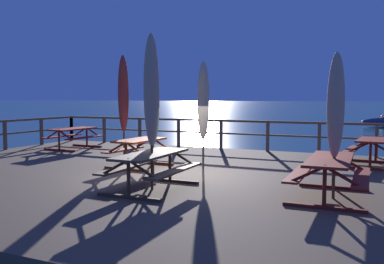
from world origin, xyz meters
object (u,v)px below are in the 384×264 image
at_px(picnic_table_mid_right, 373,146).
at_px(picnic_table_back_right, 140,147).
at_px(picnic_table_front_left, 73,134).
at_px(picnic_table_back_left, 330,169).
at_px(patio_umbrella_tall_mid_right, 151,91).
at_px(picnic_table_mid_centre, 151,163).
at_px(patio_umbrella_short_back, 123,94).
at_px(patio_umbrella_short_mid, 203,101).
at_px(patio_umbrella_tall_back_left, 336,106).
at_px(patio_umbrella_tall_mid_left, 153,103).

distance_m(picnic_table_mid_right, picnic_table_back_right, 6.51).
relative_size(picnic_table_front_left, picnic_table_back_right, 1.11).
xyz_separation_m(picnic_table_back_left, patio_umbrella_tall_mid_right, (-3.46, -0.74, 1.48)).
relative_size(picnic_table_mid_centre, picnic_table_mid_right, 1.11).
bearing_deg(patio_umbrella_short_back, picnic_table_back_right, -34.55).
relative_size(patio_umbrella_tall_mid_right, patio_umbrella_short_mid, 1.13).
bearing_deg(picnic_table_mid_right, patio_umbrella_tall_mid_right, -128.94).
xyz_separation_m(picnic_table_back_left, picnic_table_mid_right, (0.69, 4.39, -0.01)).
xyz_separation_m(picnic_table_mid_centre, picnic_table_front_left, (-6.16, 4.83, -0.01)).
xyz_separation_m(picnic_table_back_right, patio_umbrella_short_mid, (1.74, 0.37, 1.27)).
relative_size(picnic_table_mid_centre, patio_umbrella_short_mid, 0.74).
relative_size(picnic_table_mid_centre, patio_umbrella_short_back, 0.67).
bearing_deg(picnic_table_front_left, picnic_table_mid_right, 1.90).
bearing_deg(patio_umbrella_short_mid, picnic_table_mid_centre, -90.35).
distance_m(picnic_table_mid_centre, picnic_table_back_right, 2.92).
distance_m(patio_umbrella_tall_back_left, patio_umbrella_short_back, 6.61).
distance_m(patio_umbrella_tall_back_left, patio_umbrella_tall_mid_left, 4.12).
bearing_deg(picnic_table_mid_right, patio_umbrella_tall_back_left, -97.90).
height_order(picnic_table_back_right, patio_umbrella_tall_back_left, patio_umbrella_tall_back_left).
bearing_deg(patio_umbrella_short_back, picnic_table_front_left, 152.34).
relative_size(picnic_table_front_left, patio_umbrella_short_mid, 0.66).
distance_m(patio_umbrella_short_back, patio_umbrella_tall_mid_right, 4.00).
height_order(picnic_table_back_left, patio_umbrella_short_back, patio_umbrella_short_back).
relative_size(picnic_table_back_left, patio_umbrella_tall_back_left, 0.78).
xyz_separation_m(picnic_table_mid_right, picnic_table_front_left, (-10.30, -0.34, 0.00)).
distance_m(picnic_table_back_left, patio_umbrella_short_back, 6.69).
height_order(picnic_table_back_right, patio_umbrella_short_back, patio_umbrella_short_back).
distance_m(picnic_table_back_right, patio_umbrella_tall_back_left, 5.62).
distance_m(picnic_table_back_right, patio_umbrella_short_mid, 2.19).
relative_size(picnic_table_mid_right, patio_umbrella_short_mid, 0.66).
bearing_deg(picnic_table_mid_right, picnic_table_back_left, -98.92).
xyz_separation_m(patio_umbrella_tall_back_left, patio_umbrella_tall_mid_left, (-4.10, 0.32, 0.04)).
distance_m(picnic_table_back_left, picnic_table_front_left, 10.43).
height_order(picnic_table_mid_right, patio_umbrella_tall_back_left, patio_umbrella_tall_back_left).
bearing_deg(patio_umbrella_short_mid, patio_umbrella_short_back, 173.86).
height_order(picnic_table_mid_centre, patio_umbrella_tall_mid_right, patio_umbrella_tall_mid_right).
bearing_deg(patio_umbrella_tall_mid_left, patio_umbrella_tall_mid_right, -61.25).
bearing_deg(picnic_table_back_left, patio_umbrella_tall_back_left, -18.18).
height_order(patio_umbrella_tall_back_left, patio_umbrella_tall_mid_right, patio_umbrella_tall_mid_right).
height_order(patio_umbrella_tall_mid_right, patio_umbrella_tall_mid_left, patio_umbrella_tall_mid_right).
xyz_separation_m(picnic_table_back_left, patio_umbrella_tall_mid_left, (-4.03, 0.30, 1.23)).
bearing_deg(picnic_table_mid_centre, patio_umbrella_tall_mid_left, 117.99).
xyz_separation_m(picnic_table_mid_right, patio_umbrella_tall_back_left, (-0.61, -4.41, 1.20)).
relative_size(picnic_table_mid_right, patio_umbrella_tall_back_left, 0.69).
bearing_deg(picnic_table_back_left, patio_umbrella_tall_mid_left, 175.80).
xyz_separation_m(picnic_table_mid_right, patio_umbrella_tall_mid_left, (-4.72, -4.09, 1.24)).
height_order(picnic_table_back_left, picnic_table_mid_right, same).
height_order(patio_umbrella_short_back, patio_umbrella_tall_mid_right, patio_umbrella_tall_mid_right).
relative_size(picnic_table_back_left, picnic_table_front_left, 1.14).
bearing_deg(patio_umbrella_tall_mid_left, patio_umbrella_short_mid, 70.09).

